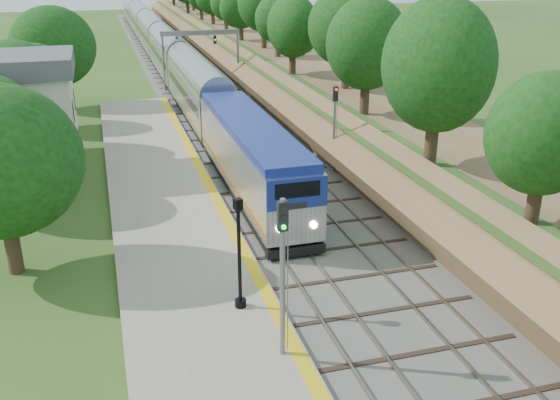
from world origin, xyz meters
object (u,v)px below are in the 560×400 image
object	(u,v)px
signal_farside	(335,120)
signal_gantry	(200,44)
signal_platform	(283,262)
station_building	(9,117)
lamppost_far	(239,260)
train	(161,47)

from	to	relation	value
signal_farside	signal_gantry	bearing A→B (deg)	97.07
signal_gantry	signal_platform	world-z (taller)	signal_platform
station_building	signal_platform	world-z (taller)	station_building
signal_platform	signal_farside	size ratio (longest dim) A/B	1.02
signal_platform	signal_farside	bearing A→B (deg)	64.26
signal_farside	lamppost_far	bearing A→B (deg)	-122.69
train	signal_platform	xyz separation A→B (m)	(-2.90, -66.34, 1.82)
lamppost_far	station_building	bearing A→B (deg)	116.94
signal_gantry	signal_platform	distance (m)	49.22
lamppost_far	signal_gantry	bearing A→B (deg)	82.33
signal_gantry	lamppost_far	distance (m)	45.84
station_building	signal_platform	distance (m)	26.38
signal_gantry	lamppost_far	size ratio (longest dim) A/B	1.77
signal_farside	station_building	bearing A→B (deg)	165.94
signal_farside	train	bearing A→B (deg)	97.44
lamppost_far	train	bearing A→B (deg)	86.69
train	signal_platform	world-z (taller)	signal_platform
station_building	signal_platform	size ratio (longest dim) A/B	1.43
signal_gantry	lamppost_far	bearing A→B (deg)	-97.67
signal_platform	signal_gantry	bearing A→B (deg)	83.73
lamppost_far	signal_farside	bearing A→B (deg)	57.31
signal_gantry	lamppost_far	xyz separation A→B (m)	(-6.11, -45.38, -2.32)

